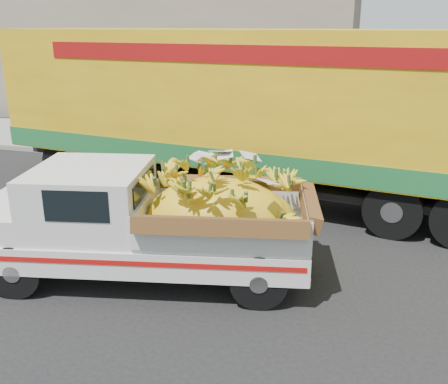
% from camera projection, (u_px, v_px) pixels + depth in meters
% --- Properties ---
extents(ground, '(100.00, 100.00, 0.00)m').
position_uv_depth(ground, '(240.00, 267.00, 8.41)').
color(ground, black).
rests_on(ground, ground).
extents(curb, '(60.00, 0.25, 0.15)m').
position_uv_depth(curb, '(296.00, 169.00, 13.84)').
color(curb, gray).
rests_on(curb, ground).
extents(sidewalk, '(60.00, 4.00, 0.14)m').
position_uv_depth(sidewalk, '(306.00, 152.00, 15.75)').
color(sidewalk, gray).
rests_on(sidewalk, ground).
extents(building_left, '(18.00, 6.00, 5.00)m').
position_uv_depth(building_left, '(149.00, 57.00, 22.50)').
color(building_left, gray).
rests_on(building_left, ground).
extents(pickup_truck, '(5.43, 2.89, 1.81)m').
position_uv_depth(pickup_truck, '(168.00, 221.00, 7.81)').
color(pickup_truck, black).
rests_on(pickup_truck, ground).
extents(semi_trailer, '(12.06, 4.15, 3.80)m').
position_uv_depth(semi_trailer, '(245.00, 108.00, 11.19)').
color(semi_trailer, black).
rests_on(semi_trailer, ground).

